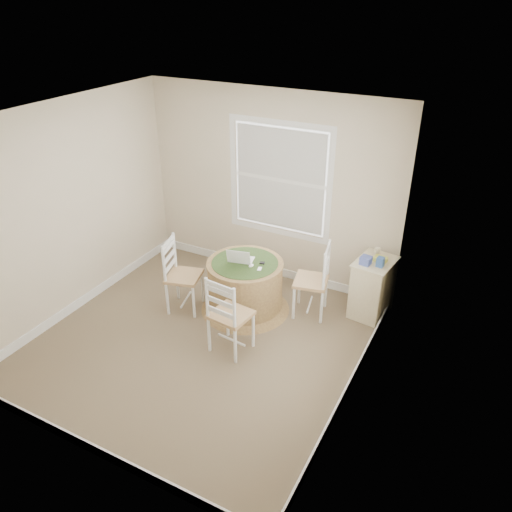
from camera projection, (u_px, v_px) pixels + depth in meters
The scene contains 14 objects.
room at pixel (217, 240), 5.30m from camera, with size 3.64×3.64×2.64m.
round_table at pixel (245, 284), 6.28m from camera, with size 1.13×1.13×0.68m.
chair_left at pixel (184, 276), 6.25m from camera, with size 0.42×0.40×0.95m, color white, non-canonical shape.
chair_near at pixel (231, 314), 5.52m from camera, with size 0.42×0.40×0.95m, color white, non-canonical shape.
chair_right at pixel (311, 281), 6.15m from camera, with size 0.42×0.40×0.95m, color white, non-canonical shape.
laptop at pixel (241, 259), 6.15m from camera, with size 0.35×0.32×0.21m.
mouse at pixel (251, 266), 6.05m from camera, with size 0.05×0.09×0.03m, color white.
phone at pixel (260, 269), 5.99m from camera, with size 0.04×0.09×0.02m, color #B7BABF.
keys at pixel (262, 263), 6.11m from camera, with size 0.06×0.05×0.03m, color black.
corner_chest at pixel (372, 287), 6.19m from camera, with size 0.49×0.62×0.76m.
tissue_box at pixel (366, 260), 5.92m from camera, with size 0.12×0.12×0.10m, color #5162B9.
box_yellow at pixel (380, 259), 5.99m from camera, with size 0.15×0.10×0.06m, color #DADE4E.
box_blue at pixel (380, 262), 5.87m from camera, with size 0.08×0.08×0.12m, color #3861AA.
cup_cream at pixel (377, 252), 6.13m from camera, with size 0.07×0.07×0.09m, color beige.
Camera 1 is at (2.73, -3.84, 3.69)m, focal length 35.00 mm.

